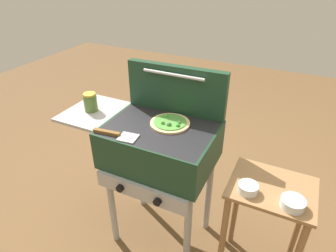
% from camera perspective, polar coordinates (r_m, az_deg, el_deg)
% --- Properties ---
extents(ground_plane, '(8.00, 8.00, 0.00)m').
position_cam_1_polar(ground_plane, '(2.26, -1.21, -20.19)').
color(ground_plane, brown).
extents(grill, '(0.96, 0.53, 0.90)m').
position_cam_1_polar(grill, '(1.74, -1.96, -4.23)').
color(grill, '#193823').
rests_on(grill, ground_plane).
extents(grill_lid_open, '(0.63, 0.09, 0.30)m').
position_cam_1_polar(grill_lid_open, '(1.76, 1.60, 7.25)').
color(grill_lid_open, '#193823').
rests_on(grill_lid_open, grill).
extents(pizza_veggie, '(0.23, 0.23, 0.04)m').
position_cam_1_polar(pizza_veggie, '(1.68, 0.40, 0.63)').
color(pizza_veggie, '#E0C17F').
rests_on(pizza_veggie, grill).
extents(sauce_jar, '(0.08, 0.08, 0.12)m').
position_cam_1_polar(sauce_jar, '(1.88, -15.06, 4.56)').
color(sauce_jar, '#4C6B2D').
rests_on(sauce_jar, grill).
extents(spatula, '(0.26, 0.10, 0.02)m').
position_cam_1_polar(spatula, '(1.61, -10.33, -1.66)').
color(spatula, '#B7BABF').
rests_on(spatula, grill).
extents(prep_table, '(0.44, 0.36, 0.71)m').
position_cam_1_polar(prep_table, '(1.77, 18.80, -15.99)').
color(prep_table, olive).
rests_on(prep_table, ground_plane).
extents(topping_bowl_near, '(0.10, 0.10, 0.04)m').
position_cam_1_polar(topping_bowl_near, '(1.56, 15.50, -11.77)').
color(topping_bowl_near, silver).
rests_on(topping_bowl_near, prep_table).
extents(topping_bowl_far, '(0.12, 0.12, 0.04)m').
position_cam_1_polar(topping_bowl_far, '(1.55, 23.40, -13.84)').
color(topping_bowl_far, silver).
rests_on(topping_bowl_far, prep_table).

